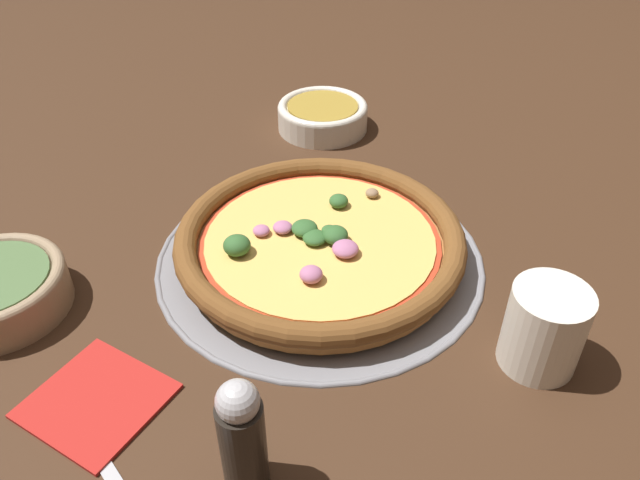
% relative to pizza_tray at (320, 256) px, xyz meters
% --- Properties ---
extents(ground_plane, '(3.00, 3.00, 0.00)m').
position_rel_pizza_tray_xyz_m(ground_plane, '(0.00, 0.00, -0.00)').
color(ground_plane, '#3D2616').
extents(pizza_tray, '(0.39, 0.39, 0.01)m').
position_rel_pizza_tray_xyz_m(pizza_tray, '(0.00, 0.00, 0.00)').
color(pizza_tray, gray).
rests_on(pizza_tray, ground_plane).
extents(pizza, '(0.34, 0.34, 0.04)m').
position_rel_pizza_tray_xyz_m(pizza, '(-0.00, -0.00, 0.02)').
color(pizza, '#A86B33').
rests_on(pizza, pizza_tray).
extents(bowl_near, '(0.14, 0.14, 0.04)m').
position_rel_pizza_tray_xyz_m(bowl_near, '(-0.23, 0.24, 0.02)').
color(bowl_near, silver).
rests_on(bowl_near, ground_plane).
extents(drinking_cup, '(0.08, 0.08, 0.09)m').
position_rel_pizza_tray_xyz_m(drinking_cup, '(0.26, 0.04, 0.04)').
color(drinking_cup, silver).
rests_on(drinking_cup, ground_plane).
extents(napkin, '(0.14, 0.13, 0.01)m').
position_rel_pizza_tray_xyz_m(napkin, '(0.00, -0.29, 0.00)').
color(napkin, '#B2231E').
rests_on(napkin, ground_plane).
extents(pepper_shaker, '(0.04, 0.04, 0.12)m').
position_rel_pizza_tray_xyz_m(pepper_shaker, '(0.16, -0.25, 0.06)').
color(pepper_shaker, black).
rests_on(pepper_shaker, ground_plane).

